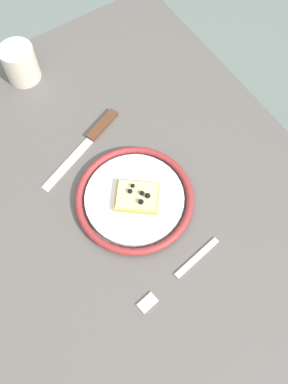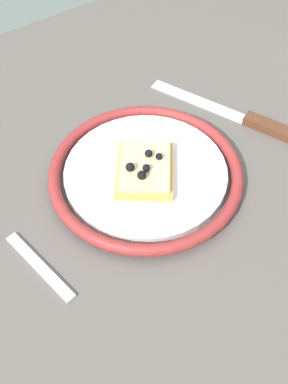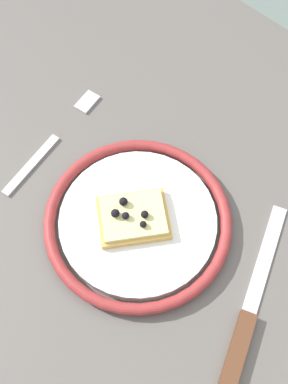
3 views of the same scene
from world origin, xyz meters
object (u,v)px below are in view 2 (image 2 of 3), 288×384
Objects in this scene: knife at (253,121)px; pizza_slice_near at (145,169)px; fork at (14,240)px; plate at (146,173)px; dining_table at (109,232)px.

pizza_slice_near is at bearing 179.15° from knife.
pizza_slice_near reaches higher than fork.
pizza_slice_near is 0.48× the size of knife.
dining_table is at bearing 162.75° from plate.
knife is at bearing -0.85° from pizza_slice_near.
pizza_slice_near is (0.05, -0.02, 0.12)m from dining_table.
dining_table is 0.25m from knife.
dining_table is 5.70× the size of fork.
dining_table is 10.27× the size of pizza_slice_near.
plate is 1.20× the size of fork.
fork is at bearing 176.98° from knife.
dining_table is at bearing 157.01° from pizza_slice_near.
fork is at bearing 176.09° from plate.
fork is at bearing 174.64° from pizza_slice_near.
pizza_slice_near is 0.17m from fork.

